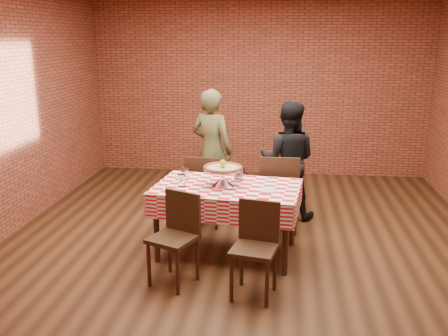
{
  "coord_description": "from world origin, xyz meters",
  "views": [
    {
      "loc": [
        0.38,
        -5.17,
        2.27
      ],
      "look_at": [
        -0.21,
        -0.19,
        0.92
      ],
      "focal_mm": 39.39,
      "sensor_mm": 36.0,
      "label": 1
    }
  ],
  "objects_px": {
    "pizza_stand": "(223,177)",
    "chair_near_right": "(254,252)",
    "pizza": "(223,168)",
    "water_glass_left": "(182,181)",
    "chair_near_left": "(173,241)",
    "chair_far_right": "(279,192)",
    "table": "(227,220)",
    "chair_far_left": "(206,189)",
    "condiment_caddy": "(240,173)",
    "diner_black": "(288,160)",
    "water_glass_right": "(185,174)",
    "diner_olive": "(212,150)"
  },
  "relations": [
    {
      "from": "pizza_stand",
      "to": "chair_near_right",
      "type": "distance_m",
      "value": 1.05
    },
    {
      "from": "pizza",
      "to": "water_glass_left",
      "type": "xyz_separation_m",
      "value": [
        -0.42,
        -0.08,
        -0.12
      ]
    },
    {
      "from": "chair_near_left",
      "to": "chair_far_right",
      "type": "xyz_separation_m",
      "value": [
        0.96,
        1.49,
        0.04
      ]
    },
    {
      "from": "table",
      "to": "water_glass_left",
      "type": "relative_size",
      "value": 11.44
    },
    {
      "from": "water_glass_left",
      "to": "chair_far_left",
      "type": "bearing_deg",
      "value": 83.47
    },
    {
      "from": "condiment_caddy",
      "to": "chair_far_right",
      "type": "xyz_separation_m",
      "value": [
        0.43,
        0.51,
        -0.35
      ]
    },
    {
      "from": "water_glass_left",
      "to": "pizza",
      "type": "bearing_deg",
      "value": 11.2
    },
    {
      "from": "pizza_stand",
      "to": "water_glass_left",
      "type": "distance_m",
      "value": 0.43
    },
    {
      "from": "diner_black",
      "to": "water_glass_right",
      "type": "bearing_deg",
      "value": 50.06
    },
    {
      "from": "pizza",
      "to": "chair_far_right",
      "type": "xyz_separation_m",
      "value": [
        0.58,
        0.76,
        -0.48
      ]
    },
    {
      "from": "water_glass_right",
      "to": "diner_olive",
      "type": "relative_size",
      "value": 0.08
    },
    {
      "from": "water_glass_left",
      "to": "water_glass_right",
      "type": "distance_m",
      "value": 0.26
    },
    {
      "from": "chair_far_right",
      "to": "diner_olive",
      "type": "relative_size",
      "value": 0.58
    },
    {
      "from": "pizza",
      "to": "condiment_caddy",
      "type": "xyz_separation_m",
      "value": [
        0.15,
        0.24,
        -0.12
      ]
    },
    {
      "from": "pizza",
      "to": "chair_near_left",
      "type": "distance_m",
      "value": 0.97
    },
    {
      "from": "table",
      "to": "pizza",
      "type": "bearing_deg",
      "value": 167.46
    },
    {
      "from": "chair_far_right",
      "to": "diner_olive",
      "type": "xyz_separation_m",
      "value": [
        -0.9,
        0.65,
        0.34
      ]
    },
    {
      "from": "table",
      "to": "pizza_stand",
      "type": "height_order",
      "value": "pizza_stand"
    },
    {
      "from": "chair_near_right",
      "to": "diner_black",
      "type": "relative_size",
      "value": 0.57
    },
    {
      "from": "chair_far_left",
      "to": "condiment_caddy",
      "type": "bearing_deg",
      "value": 133.79
    },
    {
      "from": "chair_near_left",
      "to": "chair_far_right",
      "type": "distance_m",
      "value": 1.77
    },
    {
      "from": "pizza_stand",
      "to": "chair_far_right",
      "type": "relative_size",
      "value": 0.44
    },
    {
      "from": "pizza",
      "to": "water_glass_right",
      "type": "relative_size",
      "value": 3.15
    },
    {
      "from": "water_glass_left",
      "to": "diner_black",
      "type": "xyz_separation_m",
      "value": [
        1.1,
        1.3,
        -0.07
      ]
    },
    {
      "from": "pizza_stand",
      "to": "water_glass_right",
      "type": "distance_m",
      "value": 0.48
    },
    {
      "from": "water_glass_left",
      "to": "diner_olive",
      "type": "xyz_separation_m",
      "value": [
        0.1,
        1.5,
        -0.01
      ]
    },
    {
      "from": "table",
      "to": "water_glass_right",
      "type": "relative_size",
      "value": 11.44
    },
    {
      "from": "water_glass_left",
      "to": "diner_olive",
      "type": "bearing_deg",
      "value": 86.02
    },
    {
      "from": "condiment_caddy",
      "to": "chair_near_right",
      "type": "xyz_separation_m",
      "value": [
        0.23,
        -1.13,
        -0.4
      ]
    },
    {
      "from": "condiment_caddy",
      "to": "diner_olive",
      "type": "bearing_deg",
      "value": 127.11
    },
    {
      "from": "pizza",
      "to": "diner_black",
      "type": "relative_size",
      "value": 0.27
    },
    {
      "from": "pizza_stand",
      "to": "chair_far_left",
      "type": "relative_size",
      "value": 0.46
    },
    {
      "from": "water_glass_right",
      "to": "chair_near_right",
      "type": "distance_m",
      "value": 1.4
    },
    {
      "from": "diner_olive",
      "to": "diner_black",
      "type": "xyz_separation_m",
      "value": [
        1.0,
        -0.19,
        -0.06
      ]
    },
    {
      "from": "water_glass_left",
      "to": "condiment_caddy",
      "type": "relative_size",
      "value": 0.95
    },
    {
      "from": "chair_far_right",
      "to": "chair_far_left",
      "type": "bearing_deg",
      "value": -5.47
    },
    {
      "from": "chair_far_right",
      "to": "table",
      "type": "bearing_deg",
      "value": 54.51
    },
    {
      "from": "water_glass_right",
      "to": "pizza",
      "type": "bearing_deg",
      "value": -22.27
    },
    {
      "from": "chair_near_left",
      "to": "table",
      "type": "bearing_deg",
      "value": 82.81
    },
    {
      "from": "pizza",
      "to": "pizza_stand",
      "type": "bearing_deg",
      "value": 0.0
    },
    {
      "from": "pizza_stand",
      "to": "chair_near_right",
      "type": "relative_size",
      "value": 0.48
    },
    {
      "from": "pizza_stand",
      "to": "diner_black",
      "type": "height_order",
      "value": "diner_black"
    },
    {
      "from": "water_glass_right",
      "to": "chair_near_right",
      "type": "height_order",
      "value": "water_glass_right"
    },
    {
      "from": "condiment_caddy",
      "to": "water_glass_left",
      "type": "bearing_deg",
      "value": -135.09
    },
    {
      "from": "water_glass_right",
      "to": "chair_far_left",
      "type": "xyz_separation_m",
      "value": [
        0.13,
        0.65,
        -0.38
      ]
    },
    {
      "from": "diner_black",
      "to": "diner_olive",
      "type": "bearing_deg",
      "value": -3.65
    },
    {
      "from": "water_glass_right",
      "to": "chair_far_right",
      "type": "height_order",
      "value": "chair_far_right"
    },
    {
      "from": "condiment_caddy",
      "to": "chair_near_left",
      "type": "distance_m",
      "value": 1.18
    },
    {
      "from": "chair_near_left",
      "to": "chair_near_right",
      "type": "distance_m",
      "value": 0.78
    },
    {
      "from": "diner_black",
      "to": "table",
      "type": "bearing_deg",
      "value": 69.92
    }
  ]
}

